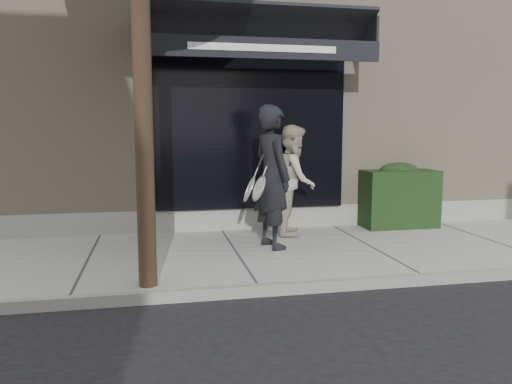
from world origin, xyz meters
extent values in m
plane|color=black|center=(0.00, 0.00, 0.00)|extent=(80.00, 80.00, 0.00)
cube|color=gray|center=(0.00, 0.00, 0.06)|extent=(20.00, 3.00, 0.12)
cube|color=gray|center=(0.00, -1.55, 0.07)|extent=(20.00, 0.10, 0.14)
cube|color=tan|center=(0.00, 5.00, 2.75)|extent=(14.00, 7.00, 5.50)
cube|color=gray|center=(0.00, 1.70, 0.25)|extent=(14.02, 0.42, 0.50)
cube|color=black|center=(-1.50, 1.55, 1.80)|extent=(3.20, 0.30, 2.60)
cube|color=gray|center=(-3.10, 1.70, 1.80)|extent=(0.08, 0.40, 2.60)
cube|color=gray|center=(0.10, 1.70, 1.80)|extent=(0.08, 0.40, 2.60)
cube|color=gray|center=(-1.50, 1.70, 3.14)|extent=(3.36, 0.40, 0.12)
cube|color=black|center=(-1.50, 1.00, 3.40)|extent=(3.60, 1.03, 0.55)
cube|color=black|center=(-1.50, 0.50, 3.01)|extent=(3.60, 0.05, 0.30)
cube|color=white|center=(-1.50, 0.47, 3.01)|extent=(2.20, 0.01, 0.10)
cube|color=black|center=(-3.28, 1.00, 3.32)|extent=(0.04, 1.00, 0.45)
cube|color=black|center=(0.28, 1.00, 3.32)|extent=(0.04, 1.00, 0.45)
cube|color=black|center=(1.10, 1.25, 0.62)|extent=(1.30, 0.70, 1.00)
ellipsoid|color=black|center=(1.10, 1.25, 1.12)|extent=(0.71, 0.38, 0.27)
cylinder|color=black|center=(-3.20, -1.30, 2.40)|extent=(0.20, 0.20, 4.80)
imported|color=black|center=(-1.44, 0.18, 1.15)|extent=(0.69, 0.86, 2.07)
torus|color=silver|center=(-1.70, -0.15, 1.04)|extent=(0.19, 0.32, 0.29)
cylinder|color=silver|center=(-1.70, -0.15, 1.04)|extent=(0.15, 0.28, 0.25)
cylinder|color=silver|center=(-1.70, -0.15, 1.04)|extent=(0.18, 0.05, 0.08)
cylinder|color=black|center=(-1.70, -0.15, 1.04)|extent=(0.20, 0.07, 0.10)
torus|color=silver|center=(-1.83, -0.10, 1.02)|extent=(0.15, 0.31, 0.29)
cylinder|color=silver|center=(-1.83, -0.10, 1.02)|extent=(0.12, 0.27, 0.25)
cylinder|color=silver|center=(-1.83, -0.10, 1.02)|extent=(0.17, 0.03, 0.09)
cylinder|color=black|center=(-1.83, -0.10, 1.02)|extent=(0.20, 0.04, 0.11)
imported|color=#BEB198|center=(-0.87, 1.01, 1.01)|extent=(0.90, 1.03, 1.79)
torus|color=silver|center=(-1.15, 0.73, 0.97)|extent=(0.19, 0.32, 0.29)
cylinder|color=silver|center=(-1.15, 0.73, 0.97)|extent=(0.16, 0.29, 0.25)
cylinder|color=silver|center=(-1.15, 0.73, 0.97)|extent=(0.17, 0.05, 0.09)
cylinder|color=black|center=(-1.15, 0.73, 0.97)|extent=(0.20, 0.06, 0.11)
camera|label=1|loc=(-3.09, -6.79, 1.86)|focal=35.00mm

